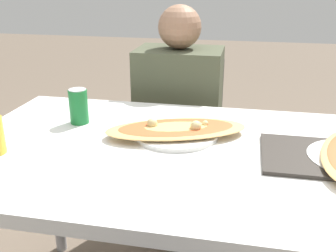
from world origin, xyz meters
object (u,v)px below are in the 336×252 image
at_px(dining_table, 162,169).
at_px(chair_far_seated, 182,134).
at_px(person_seated, 178,108).
at_px(soda_can, 79,106).
at_px(pizza_main, 176,130).

bearing_deg(dining_table, chair_far_seated, 94.58).
bearing_deg(person_seated, soda_can, 60.71).
bearing_deg(soda_can, dining_table, -24.15).
distance_m(chair_far_seated, person_seated, 0.21).
height_order(person_seated, pizza_main, person_seated).
bearing_deg(dining_table, person_seated, 95.38).
xyz_separation_m(person_seated, pizza_main, (0.09, -0.54, 0.11)).
xyz_separation_m(dining_table, chair_far_seated, (-0.06, 0.75, -0.19)).
distance_m(chair_far_seated, pizza_main, 0.72).
height_order(chair_far_seated, soda_can, soda_can).
distance_m(pizza_main, soda_can, 0.37).
height_order(person_seated, soda_can, person_seated).
height_order(dining_table, soda_can, soda_can).
relative_size(dining_table, soda_can, 10.33).
bearing_deg(person_seated, chair_far_seated, -90.00).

